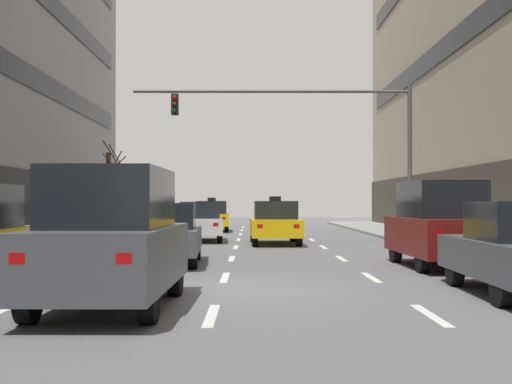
# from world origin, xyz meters

# --- Properties ---
(ground_plane) EXTENTS (120.00, 120.00, 0.00)m
(ground_plane) POSITION_xyz_m (0.00, 0.00, 0.00)
(ground_plane) COLOR slate
(lane_stripe_l1_s4) EXTENTS (0.16, 2.00, 0.01)m
(lane_stripe_l1_s4) POSITION_xyz_m (-3.23, 2.00, 0.00)
(lane_stripe_l1_s4) COLOR silver
(lane_stripe_l1_s4) RESTS_ON ground
(lane_stripe_l1_s5) EXTENTS (0.16, 2.00, 0.01)m
(lane_stripe_l1_s5) POSITION_xyz_m (-3.23, 7.00, 0.00)
(lane_stripe_l1_s5) COLOR silver
(lane_stripe_l1_s5) RESTS_ON ground
(lane_stripe_l1_s6) EXTENTS (0.16, 2.00, 0.01)m
(lane_stripe_l1_s6) POSITION_xyz_m (-3.23, 12.00, 0.00)
(lane_stripe_l1_s6) COLOR silver
(lane_stripe_l1_s6) RESTS_ON ground
(lane_stripe_l1_s7) EXTENTS (0.16, 2.00, 0.01)m
(lane_stripe_l1_s7) POSITION_xyz_m (-3.23, 17.00, 0.00)
(lane_stripe_l1_s7) COLOR silver
(lane_stripe_l1_s7) RESTS_ON ground
(lane_stripe_l1_s8) EXTENTS (0.16, 2.00, 0.01)m
(lane_stripe_l1_s8) POSITION_xyz_m (-3.23, 22.00, 0.00)
(lane_stripe_l1_s8) COLOR silver
(lane_stripe_l1_s8) RESTS_ON ground
(lane_stripe_l1_s9) EXTENTS (0.16, 2.00, 0.01)m
(lane_stripe_l1_s9) POSITION_xyz_m (-3.23, 27.00, 0.00)
(lane_stripe_l1_s9) COLOR silver
(lane_stripe_l1_s9) RESTS_ON ground
(lane_stripe_l1_s10) EXTENTS (0.16, 2.00, 0.01)m
(lane_stripe_l1_s10) POSITION_xyz_m (-3.23, 32.00, 0.00)
(lane_stripe_l1_s10) COLOR silver
(lane_stripe_l1_s10) RESTS_ON ground
(lane_stripe_l2_s3) EXTENTS (0.16, 2.00, 0.01)m
(lane_stripe_l2_s3) POSITION_xyz_m (0.00, -3.00, 0.00)
(lane_stripe_l2_s3) COLOR silver
(lane_stripe_l2_s3) RESTS_ON ground
(lane_stripe_l2_s4) EXTENTS (0.16, 2.00, 0.01)m
(lane_stripe_l2_s4) POSITION_xyz_m (0.00, 2.00, 0.00)
(lane_stripe_l2_s4) COLOR silver
(lane_stripe_l2_s4) RESTS_ON ground
(lane_stripe_l2_s5) EXTENTS (0.16, 2.00, 0.01)m
(lane_stripe_l2_s5) POSITION_xyz_m (0.00, 7.00, 0.00)
(lane_stripe_l2_s5) COLOR silver
(lane_stripe_l2_s5) RESTS_ON ground
(lane_stripe_l2_s6) EXTENTS (0.16, 2.00, 0.01)m
(lane_stripe_l2_s6) POSITION_xyz_m (0.00, 12.00, 0.00)
(lane_stripe_l2_s6) COLOR silver
(lane_stripe_l2_s6) RESTS_ON ground
(lane_stripe_l2_s7) EXTENTS (0.16, 2.00, 0.01)m
(lane_stripe_l2_s7) POSITION_xyz_m (0.00, 17.00, 0.00)
(lane_stripe_l2_s7) COLOR silver
(lane_stripe_l2_s7) RESTS_ON ground
(lane_stripe_l2_s8) EXTENTS (0.16, 2.00, 0.01)m
(lane_stripe_l2_s8) POSITION_xyz_m (0.00, 22.00, 0.00)
(lane_stripe_l2_s8) COLOR silver
(lane_stripe_l2_s8) RESTS_ON ground
(lane_stripe_l2_s9) EXTENTS (0.16, 2.00, 0.01)m
(lane_stripe_l2_s9) POSITION_xyz_m (0.00, 27.00, 0.00)
(lane_stripe_l2_s9) COLOR silver
(lane_stripe_l2_s9) RESTS_ON ground
(lane_stripe_l2_s10) EXTENTS (0.16, 2.00, 0.01)m
(lane_stripe_l2_s10) POSITION_xyz_m (0.00, 32.00, 0.00)
(lane_stripe_l2_s10) COLOR silver
(lane_stripe_l2_s10) RESTS_ON ground
(lane_stripe_l3_s3) EXTENTS (0.16, 2.00, 0.01)m
(lane_stripe_l3_s3) POSITION_xyz_m (3.23, -3.00, 0.00)
(lane_stripe_l3_s3) COLOR silver
(lane_stripe_l3_s3) RESTS_ON ground
(lane_stripe_l3_s4) EXTENTS (0.16, 2.00, 0.01)m
(lane_stripe_l3_s4) POSITION_xyz_m (3.23, 2.00, 0.00)
(lane_stripe_l3_s4) COLOR silver
(lane_stripe_l3_s4) RESTS_ON ground
(lane_stripe_l3_s5) EXTENTS (0.16, 2.00, 0.01)m
(lane_stripe_l3_s5) POSITION_xyz_m (3.23, 7.00, 0.00)
(lane_stripe_l3_s5) COLOR silver
(lane_stripe_l3_s5) RESTS_ON ground
(lane_stripe_l3_s6) EXTENTS (0.16, 2.00, 0.01)m
(lane_stripe_l3_s6) POSITION_xyz_m (3.23, 12.00, 0.00)
(lane_stripe_l3_s6) COLOR silver
(lane_stripe_l3_s6) RESTS_ON ground
(lane_stripe_l3_s7) EXTENTS (0.16, 2.00, 0.01)m
(lane_stripe_l3_s7) POSITION_xyz_m (3.23, 17.00, 0.00)
(lane_stripe_l3_s7) COLOR silver
(lane_stripe_l3_s7) RESTS_ON ground
(lane_stripe_l3_s8) EXTENTS (0.16, 2.00, 0.01)m
(lane_stripe_l3_s8) POSITION_xyz_m (3.23, 22.00, 0.00)
(lane_stripe_l3_s8) COLOR silver
(lane_stripe_l3_s8) RESTS_ON ground
(lane_stripe_l3_s9) EXTENTS (0.16, 2.00, 0.01)m
(lane_stripe_l3_s9) POSITION_xyz_m (3.23, 27.00, 0.00)
(lane_stripe_l3_s9) COLOR silver
(lane_stripe_l3_s9) RESTS_ON ground
(lane_stripe_l3_s10) EXTENTS (0.16, 2.00, 0.01)m
(lane_stripe_l3_s10) POSITION_xyz_m (3.23, 32.00, 0.00)
(lane_stripe_l3_s10) COLOR silver
(lane_stripe_l3_s10) RESTS_ON ground
(car_driving_0) EXTENTS (2.04, 4.46, 1.64)m
(car_driving_0) POSITION_xyz_m (-1.73, 5.19, 0.81)
(car_driving_0) COLOR black
(car_driving_0) RESTS_ON ground
(car_driving_1) EXTENTS (1.90, 4.53, 1.70)m
(car_driving_1) POSITION_xyz_m (-4.71, 6.34, 0.84)
(car_driving_1) COLOR black
(car_driving_1) RESTS_ON ground
(taxi_driving_2) EXTENTS (2.09, 4.66, 1.91)m
(taxi_driving_2) POSITION_xyz_m (-1.69, 25.44, 0.85)
(taxi_driving_2) COLOR black
(taxi_driving_2) RESTS_ON ground
(taxi_driving_3) EXTENTS (2.00, 4.59, 1.89)m
(taxi_driving_3) POSITION_xyz_m (1.50, 13.82, 0.84)
(taxi_driving_3) COLOR black
(taxi_driving_3) RESTS_ON ground
(car_driving_5) EXTENTS (1.98, 4.58, 2.21)m
(car_driving_5) POSITION_xyz_m (-1.62, -2.30, 1.10)
(car_driving_5) COLOR black
(car_driving_5) RESTS_ON ground
(car_driving_6) EXTENTS (2.08, 4.57, 1.68)m
(car_driving_6) POSITION_xyz_m (-1.59, 15.75, 0.83)
(car_driving_6) COLOR black
(car_driving_6) RESTS_ON ground
(car_parked_2) EXTENTS (1.98, 4.57, 2.20)m
(car_parked_2) POSITION_xyz_m (5.41, 4.33, 1.09)
(car_parked_2) COLOR black
(car_parked_2) RESTS_ON ground
(traffic_signal_0) EXTENTS (11.06, 0.35, 6.27)m
(traffic_signal_0) POSITION_xyz_m (3.32, 13.82, 4.66)
(traffic_signal_0) COLOR #4C4C51
(traffic_signal_0) RESTS_ON sidewalk_right
(street_tree_1) EXTENTS (1.37, 1.84, 5.12)m
(street_tree_1) POSITION_xyz_m (-7.88, 27.14, 2.56)
(street_tree_1) COLOR #4C3823
(street_tree_1) RESTS_ON sidewalk_left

